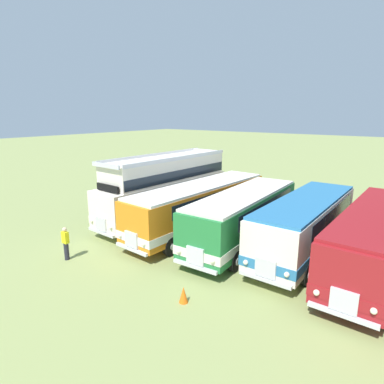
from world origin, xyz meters
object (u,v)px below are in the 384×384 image
(cone_near_end, at_px, (184,295))
(marshal_person, at_px, (66,243))
(bus_second_in_row, at_px, (201,203))
(bus_first_in_row, at_px, (167,186))
(bus_fifth_in_row, at_px, (375,236))
(bus_third_in_row, at_px, (244,214))
(bus_fourth_in_row, at_px, (306,222))

(cone_near_end, relative_size, marshal_person, 0.39)
(bus_second_in_row, height_order, cone_near_end, bus_second_in_row)
(bus_first_in_row, bearing_deg, bus_fifth_in_row, -0.48)
(bus_second_in_row, bearing_deg, cone_near_end, -59.37)
(cone_near_end, bearing_deg, bus_third_in_row, 98.28)
(bus_second_in_row, xyz_separation_m, cone_near_end, (4.18, -7.06, -1.42))
(bus_fifth_in_row, relative_size, marshal_person, 6.27)
(bus_fourth_in_row, distance_m, bus_fifth_in_row, 3.20)
(bus_second_in_row, bearing_deg, marshal_person, -111.27)
(bus_first_in_row, height_order, bus_fourth_in_row, bus_first_in_row)
(bus_third_in_row, distance_m, cone_near_end, 6.97)
(bus_first_in_row, height_order, bus_third_in_row, bus_first_in_row)
(bus_fourth_in_row, height_order, cone_near_end, bus_fourth_in_row)
(bus_fifth_in_row, bearing_deg, bus_first_in_row, 179.52)
(bus_first_in_row, height_order, marshal_person, bus_first_in_row)
(cone_near_end, distance_m, marshal_person, 7.18)
(bus_fourth_in_row, height_order, bus_fifth_in_row, same)
(marshal_person, bearing_deg, bus_third_in_row, 49.82)
(bus_second_in_row, distance_m, bus_fifth_in_row, 9.61)
(bus_third_in_row, height_order, cone_near_end, bus_third_in_row)
(bus_third_in_row, height_order, bus_fifth_in_row, same)
(bus_first_in_row, relative_size, marshal_person, 6.27)
(cone_near_end, bearing_deg, bus_fifth_in_row, 53.58)
(bus_fifth_in_row, bearing_deg, cone_near_end, -126.42)
(bus_second_in_row, xyz_separation_m, bus_fourth_in_row, (6.40, 0.43, -0.01))
(bus_fourth_in_row, bearing_deg, cone_near_end, -106.52)
(bus_fifth_in_row, distance_m, cone_near_end, 9.24)
(bus_second_in_row, height_order, bus_fifth_in_row, same)
(bus_first_in_row, bearing_deg, bus_second_in_row, -7.11)
(bus_fifth_in_row, bearing_deg, marshal_person, -147.87)
(bus_second_in_row, relative_size, bus_fourth_in_row, 1.16)
(bus_second_in_row, height_order, marshal_person, bus_second_in_row)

